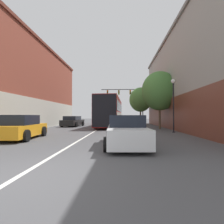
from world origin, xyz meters
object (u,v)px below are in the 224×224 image
bus (110,111)px  parked_car_left_near (73,121)px  traffic_signal_gantry (129,97)px  hatchback_foreground (126,131)px  street_lamp (173,97)px  parked_car_left_mid (20,127)px  street_tree_far (140,100)px  street_tree_near (160,91)px

bus → parked_car_left_near: (-4.94, 0.50, -1.34)m
parked_car_left_near → traffic_signal_gantry: size_ratio=0.62×
parked_car_left_near → traffic_signal_gantry: (7.78, 9.47, 4.20)m
hatchback_foreground → street_lamp: bearing=-34.8°
parked_car_left_mid → street_tree_far: (9.47, 19.41, 3.43)m
bus → parked_car_left_mid: size_ratio=2.49×
hatchback_foreground → parked_car_left_mid: size_ratio=1.01×
traffic_signal_gantry → street_tree_near: (2.70, -13.07, -0.78)m
parked_car_left_mid → traffic_signal_gantry: size_ratio=0.58×
parked_car_left_mid → traffic_signal_gantry: 23.44m
hatchback_foreground → parked_car_left_mid: bearing=69.7°
parked_car_left_near → street_lamp: street_lamp is taller
hatchback_foreground → street_tree_far: (3.07, 21.46, 3.44)m
parked_car_left_near → street_tree_far: (9.62, 7.11, 3.47)m
hatchback_foreground → street_tree_far: bearing=-10.7°
bus → street_lamp: 9.34m
hatchback_foreground → traffic_signal_gantry: 24.21m
hatchback_foreground → traffic_signal_gantry: bearing=-5.5°
parked_car_left_mid → street_lamp: (10.55, 4.50, 2.30)m
street_tree_near → traffic_signal_gantry: bearing=101.7°
parked_car_left_mid → street_lamp: street_lamp is taller
bus → parked_car_left_mid: (-4.79, -11.79, -1.30)m
parked_car_left_mid → street_lamp: bearing=-72.3°
hatchback_foreground → parked_car_left_mid: 6.72m
street_tree_far → parked_car_left_near: bearing=-143.5°
traffic_signal_gantry → street_tree_far: size_ratio=1.24×
parked_car_left_mid → traffic_signal_gantry: bearing=-24.7°
street_tree_near → street_tree_far: 10.75m
hatchback_foreground → parked_car_left_near: hatchback_foreground is taller
hatchback_foreground → street_tree_far: 21.95m
hatchback_foreground → parked_car_left_near: 15.77m
bus → parked_car_left_mid: bearing=160.5°
parked_car_left_mid → traffic_signal_gantry: traffic_signal_gantry is taller
parked_car_left_near → street_tree_far: 12.46m
bus → parked_car_left_near: bus is taller
parked_car_left_mid → hatchback_foreground: bearing=-113.1°
bus → parked_car_left_near: size_ratio=2.32×
street_tree_far → street_tree_near: bearing=-85.4°
parked_car_left_mid → bus: bearing=-27.5°
traffic_signal_gantry → street_tree_near: 13.37m
parked_car_left_near → street_tree_near: size_ratio=0.77×
hatchback_foreground → street_tree_far: street_tree_far is taller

